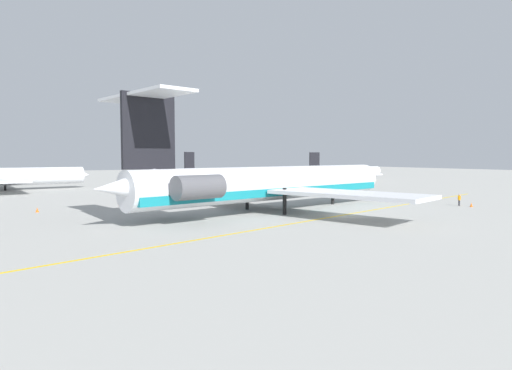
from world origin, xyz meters
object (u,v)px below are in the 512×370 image
at_px(ground_crew_near_nose, 459,198).
at_px(airliner_mid_left, 10,177).
at_px(main_jetliner, 265,183).
at_px(ground_crew_near_tail, 272,186).
at_px(airliner_mid_right, 219,174).
at_px(safety_cone_nose, 37,210).
at_px(airliner_far_right, 346,172).
at_px(safety_cone_wingtip, 471,205).
at_px(safety_cone_tail, 289,191).

bearing_deg(ground_crew_near_nose, airliner_mid_left, 67.92).
height_order(main_jetliner, airliner_mid_left, main_jetliner).
distance_m(main_jetliner, ground_crew_near_tail, 30.56).
bearing_deg(airliner_mid_left, airliner_mid_right, -4.79).
bearing_deg(safety_cone_nose, airliner_mid_left, 91.76).
xyz_separation_m(airliner_mid_right, airliner_far_right, (38.66, -4.56, 0.03)).
relative_size(ground_crew_near_nose, safety_cone_nose, 2.98).
xyz_separation_m(main_jetliner, airliner_far_right, (59.97, 51.06, -1.19)).
height_order(ground_crew_near_nose, safety_cone_wingtip, ground_crew_near_nose).
height_order(main_jetliner, ground_crew_near_tail, main_jetliner).
distance_m(safety_cone_wingtip, safety_cone_tail, 32.97).
bearing_deg(safety_cone_tail, airliner_mid_left, 143.03).
height_order(airliner_mid_left, airliner_far_right, airliner_mid_left).
bearing_deg(ground_crew_near_nose, airliner_mid_right, 33.61).
xyz_separation_m(main_jetliner, ground_crew_near_nose, (26.31, -8.09, -2.48)).
xyz_separation_m(airliner_far_right, ground_crew_near_tail, (-42.71, -25.95, -1.17)).
xyz_separation_m(airliner_mid_left, safety_cone_wingtip, (51.82, -65.68, -2.48)).
relative_size(airliner_far_right, safety_cone_nose, 48.03).
relative_size(main_jetliner, safety_cone_tail, 80.01).
relative_size(main_jetliner, ground_crew_near_nose, 26.89).
relative_size(airliner_mid_left, ground_crew_near_nose, 19.13).
xyz_separation_m(airliner_mid_left, safety_cone_tail, (44.55, -33.53, -2.48)).
bearing_deg(airliner_far_right, airliner_mid_right, 175.84).
relative_size(airliner_far_right, safety_cone_tail, 48.03).
relative_size(airliner_mid_left, safety_cone_wingtip, 56.91).
distance_m(ground_crew_near_nose, safety_cone_nose, 54.87).
height_order(airliner_far_right, ground_crew_near_nose, airliner_far_right).
xyz_separation_m(safety_cone_nose, safety_cone_wingtip, (50.53, -23.69, 0.00)).
bearing_deg(ground_crew_near_tail, safety_cone_wingtip, 157.84).
distance_m(airliner_far_right, safety_cone_wingtip, 69.33).
bearing_deg(safety_cone_nose, airliner_mid_right, 42.62).
relative_size(main_jetliner, airliner_mid_right, 1.76).
distance_m(airliner_far_right, ground_crew_near_nose, 68.07).
distance_m(airliner_mid_left, airliner_far_right, 85.32).
bearing_deg(ground_crew_near_nose, safety_cone_wingtip, -139.92).
distance_m(main_jetliner, safety_cone_nose, 27.90).
relative_size(main_jetliner, safety_cone_wingtip, 80.01).
relative_size(airliner_mid_right, ground_crew_near_tail, 13.61).
relative_size(airliner_mid_left, ground_crew_near_tail, 17.08).
xyz_separation_m(airliner_far_right, safety_cone_tail, (-40.63, -28.59, -2.05)).
distance_m(main_jetliner, airliner_mid_left, 61.41).
distance_m(ground_crew_near_nose, safety_cone_wingtip, 1.80).
bearing_deg(airliner_mid_left, safety_cone_wingtip, -56.05).
relative_size(main_jetliner, safety_cone_nose, 80.01).
xyz_separation_m(airliner_mid_left, ground_crew_near_tail, (42.47, -30.89, -1.59)).
relative_size(ground_crew_near_tail, safety_cone_nose, 3.33).
xyz_separation_m(ground_crew_near_nose, ground_crew_near_tail, (-9.04, 33.20, 0.12)).
relative_size(airliner_mid_left, safety_cone_nose, 56.91).
bearing_deg(airliner_mid_right, main_jetliner, -136.62).
xyz_separation_m(airliner_mid_right, safety_cone_wingtip, (5.30, -65.31, -2.03)).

